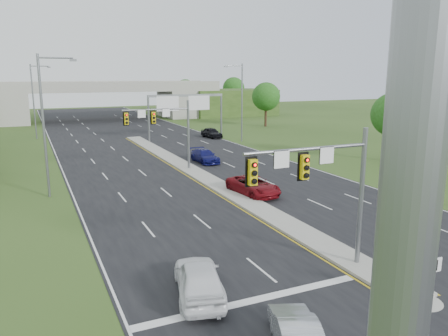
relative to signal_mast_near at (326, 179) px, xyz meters
name	(u,v)px	position (x,y,z in m)	size (l,w,h in m)	color
ground	(356,265)	(2.26, 0.07, -4.73)	(240.00, 240.00, 0.00)	#2E4719
road	(161,154)	(2.26, 35.07, -4.72)	(24.00, 160.00, 0.02)	black
median	(196,173)	(2.26, 23.07, -4.63)	(2.00, 54.00, 0.16)	gray
median_nose	(421,300)	(2.26, -3.93, -4.63)	(2.00, 2.00, 0.16)	gray
lane_markings	(172,163)	(1.66, 28.99, -4.70)	(23.72, 160.00, 0.01)	gold
signal_mast_near	(326,179)	(0.00, 0.00, 0.00)	(6.62, 0.60, 7.00)	slate
signal_mast_far	(166,124)	(0.00, 25.00, 0.00)	(6.62, 0.60, 7.00)	slate
keep_right_sign	(435,274)	(2.26, -4.45, -3.21)	(0.60, 0.13, 2.20)	slate
sign_gantry	(185,104)	(8.95, 44.99, 0.51)	(11.58, 0.44, 6.67)	slate
overpass	(101,103)	(2.26, 80.07, -1.17)	(80.00, 14.00, 8.10)	gray
lightpole_l_mid	(46,120)	(-11.03, 20.07, 1.38)	(2.85, 0.25, 11.00)	slate
lightpole_l_far	(35,98)	(-11.03, 55.07, 1.38)	(2.85, 0.25, 11.00)	slate
lightpole_r_far	(241,99)	(15.56, 40.07, 1.38)	(2.85, 0.25, 11.00)	slate
tree_r_near	(393,115)	(24.26, 20.07, 0.45)	(4.80, 4.80, 7.60)	#382316
tree_r_mid	(266,97)	(28.26, 55.07, 0.78)	(5.20, 5.20, 8.12)	#382316
tree_back_c	(185,90)	(26.26, 94.07, 0.78)	(5.60, 5.60, 8.32)	#382316
tree_back_d	(234,88)	(40.26, 94.07, 1.11)	(6.00, 6.00, 8.85)	#382316
car_white	(199,278)	(-6.16, 0.40, -3.89)	(1.93, 4.80, 1.64)	white
car_silver	(296,334)	(-4.49, -4.60, -4.04)	(1.41, 4.03, 1.33)	#A9ADB1
car_far_a	(253,186)	(3.76, 14.01, -3.97)	(2.43, 5.28, 1.47)	maroon
car_far_b	(205,156)	(5.14, 27.87, -4.01)	(1.96, 4.82, 1.40)	#0D0F51
car_far_c	(212,133)	(13.26, 45.34, -3.94)	(1.81, 4.49, 1.53)	black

